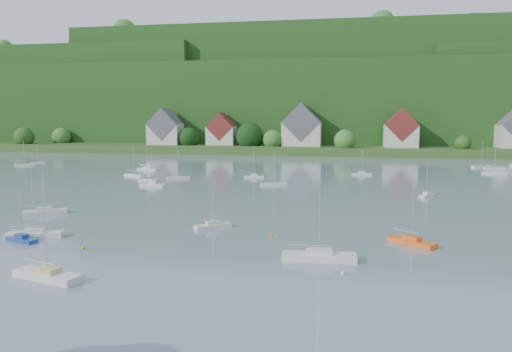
% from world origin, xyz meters
% --- Properties ---
extents(far_shore_strip, '(600.00, 60.00, 3.00)m').
position_xyz_m(far_shore_strip, '(0.00, 200.00, 1.50)').
color(far_shore_strip, '#2C4E1D').
rests_on(far_shore_strip, ground).
extents(forested_ridge, '(620.00, 181.22, 69.89)m').
position_xyz_m(forested_ridge, '(0.39, 268.57, 22.89)').
color(forested_ridge, '#1B4115').
rests_on(forested_ridge, ground).
extents(village_building_0, '(14.00, 10.40, 16.00)m').
position_xyz_m(village_building_0, '(-55.00, 187.00, 9.51)').
color(village_building_0, beige).
rests_on(village_building_0, far_shore_strip).
extents(village_building_1, '(12.00, 9.36, 14.00)m').
position_xyz_m(village_building_1, '(-30.00, 189.00, 8.75)').
color(village_building_1, beige).
rests_on(village_building_1, far_shore_strip).
extents(village_building_2, '(16.00, 11.44, 18.00)m').
position_xyz_m(village_building_2, '(5.00, 188.00, 10.27)').
color(village_building_2, beige).
rests_on(village_building_2, far_shore_strip).
extents(village_building_3, '(13.00, 10.40, 15.50)m').
position_xyz_m(village_building_3, '(45.00, 186.00, 9.43)').
color(village_building_3, beige).
rests_on(village_building_3, far_shore_strip).
extents(near_sailboat_0, '(7.41, 4.08, 9.63)m').
position_xyz_m(near_sailboat_0, '(-16.25, 36.96, 0.48)').
color(near_sailboat_0, silver).
rests_on(near_sailboat_0, ground).
extents(near_sailboat_1, '(4.97, 2.86, 6.47)m').
position_xyz_m(near_sailboat_1, '(-16.64, 34.84, 0.39)').
color(near_sailboat_1, navy).
rests_on(near_sailboat_1, ground).
extents(near_sailboat_2, '(7.70, 3.99, 10.00)m').
position_xyz_m(near_sailboat_2, '(-4.75, 22.24, 0.49)').
color(near_sailboat_2, silver).
rests_on(near_sailboat_2, ground).
extents(near_sailboat_3, '(5.13, 4.58, 7.28)m').
position_xyz_m(near_sailboat_3, '(5.29, 46.52, 0.41)').
color(near_sailboat_3, silver).
rests_on(near_sailboat_3, ground).
extents(near_sailboat_4, '(8.25, 2.86, 10.94)m').
position_xyz_m(near_sailboat_4, '(21.00, 33.31, 0.52)').
color(near_sailboat_4, silver).
rests_on(near_sailboat_4, ground).
extents(near_sailboat_5, '(5.86, 5.37, 8.40)m').
position_xyz_m(near_sailboat_5, '(31.91, 42.24, 0.45)').
color(near_sailboat_5, orange).
rests_on(near_sailboat_5, ground).
extents(near_sailboat_6, '(6.51, 5.32, 8.96)m').
position_xyz_m(near_sailboat_6, '(-24.19, 51.20, 0.46)').
color(near_sailboat_6, silver).
rests_on(near_sailboat_6, ground).
extents(mooring_buoy_0, '(0.45, 0.45, 0.45)m').
position_xyz_m(mooring_buoy_0, '(-7.07, 33.03, 0.00)').
color(mooring_buoy_0, orange).
rests_on(mooring_buoy_0, ground).
extents(mooring_buoy_2, '(0.47, 0.47, 0.47)m').
position_xyz_m(mooring_buoy_2, '(14.16, 43.35, 0.00)').
color(mooring_buoy_2, orange).
rests_on(mooring_buoy_2, ground).
extents(mooring_buoy_3, '(0.48, 0.48, 0.48)m').
position_xyz_m(mooring_buoy_3, '(3.01, 51.23, 0.00)').
color(mooring_buoy_3, orange).
rests_on(mooring_buoy_3, ground).
extents(mooring_buoy_4, '(0.40, 0.40, 0.40)m').
position_xyz_m(mooring_buoy_4, '(23.65, 29.13, 0.00)').
color(mooring_buoy_4, silver).
rests_on(mooring_buoy_4, ground).
extents(mooring_buoy_5, '(0.39, 0.39, 0.39)m').
position_xyz_m(mooring_buoy_5, '(-18.14, 37.08, 0.00)').
color(mooring_buoy_5, orange).
rests_on(mooring_buoy_5, ground).
extents(far_sailboat_cluster, '(184.84, 69.19, 8.71)m').
position_xyz_m(far_sailboat_cluster, '(22.92, 114.48, 0.37)').
color(far_sailboat_cluster, silver).
rests_on(far_sailboat_cluster, ground).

